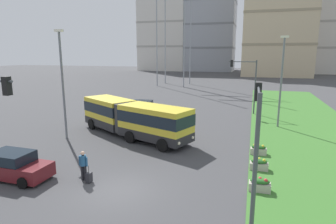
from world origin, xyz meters
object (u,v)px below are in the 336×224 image
(traffic_light_far_right, at_px, (247,78))
(streetlight_left, at_px, (63,80))
(car_black_sedan, at_px, (143,107))
(apartment_tower_centre, at_px, (278,16))
(articulated_bus, at_px, (132,118))
(rolling_suitcase, at_px, (89,177))
(traffic_light_near_right, at_px, (256,137))
(pedestrian_crossing, at_px, (83,164))
(flower_planter_2, at_px, (258,150))
(car_maroon_sedan, at_px, (13,166))
(apartment_tower_westcentre, at_px, (210,3))
(streetlight_median, at_px, (281,78))
(flower_planter_1, at_px, (259,164))
(apartment_tower_west, at_px, (165,24))
(flower_planter_0, at_px, (260,185))

(traffic_light_far_right, relative_size, streetlight_left, 0.71)
(car_black_sedan, relative_size, apartment_tower_centre, 0.12)
(articulated_bus, bearing_deg, rolling_suitcase, -81.37)
(traffic_light_far_right, distance_m, traffic_light_near_right, 23.81)
(pedestrian_crossing, height_order, rolling_suitcase, pedestrian_crossing)
(articulated_bus, xyz_separation_m, flower_planter_2, (10.54, -1.76, -1.23))
(traffic_light_far_right, distance_m, apartment_tower_centre, 66.62)
(car_maroon_sedan, xyz_separation_m, pedestrian_crossing, (4.09, 0.92, 0.25))
(rolling_suitcase, relative_size, apartment_tower_centre, 0.03)
(pedestrian_crossing, height_order, traffic_light_near_right, traffic_light_near_right)
(apartment_tower_westcentre, bearing_deg, pedestrian_crossing, -84.98)
(traffic_light_far_right, xyz_separation_m, streetlight_median, (3.26, -5.60, 0.51))
(flower_planter_1, height_order, apartment_tower_centre, apartment_tower_centre)
(car_maroon_sedan, xyz_separation_m, streetlight_left, (-1.96, 7.64, 4.19))
(traffic_light_near_right, relative_size, streetlight_median, 0.68)
(flower_planter_2, bearing_deg, apartment_tower_west, 111.10)
(car_maroon_sedan, relative_size, apartment_tower_westcentre, 0.08)
(car_maroon_sedan, relative_size, flower_planter_1, 4.03)
(car_black_sedan, height_order, flower_planter_0, car_black_sedan)
(car_maroon_sedan, bearing_deg, pedestrian_crossing, 12.62)
(flower_planter_0, height_order, apartment_tower_west, apartment_tower_west)
(flower_planter_0, relative_size, apartment_tower_centre, 0.03)
(articulated_bus, height_order, flower_planter_1, articulated_bus)
(flower_planter_1, distance_m, traffic_light_near_right, 7.63)
(traffic_light_near_right, bearing_deg, flower_planter_1, 86.58)
(apartment_tower_westcentre, bearing_deg, flower_planter_0, -79.70)
(flower_planter_1, height_order, apartment_tower_westcentre, apartment_tower_westcentre)
(apartment_tower_westcentre, bearing_deg, flower_planter_2, -79.11)
(traffic_light_near_right, distance_m, apartment_tower_west, 113.03)
(traffic_light_near_right, height_order, apartment_tower_west, apartment_tower_west)
(flower_planter_0, relative_size, flower_planter_2, 1.00)
(pedestrian_crossing, distance_m, streetlight_median, 19.91)
(traffic_light_far_right, xyz_separation_m, traffic_light_near_right, (0.96, -23.79, -0.24))
(articulated_bus, height_order, traffic_light_far_right, traffic_light_far_right)
(rolling_suitcase, height_order, flower_planter_1, rolling_suitcase)
(streetlight_left, relative_size, streetlight_median, 1.03)
(traffic_light_near_right, bearing_deg, flower_planter_0, 83.98)
(pedestrian_crossing, distance_m, traffic_light_far_right, 23.17)
(apartment_tower_west, bearing_deg, flower_planter_2, -68.90)
(flower_planter_1, xyz_separation_m, apartment_tower_centre, (5.65, 81.79, 18.17))
(flower_planter_0, height_order, flower_planter_2, same)
(traffic_light_far_right, xyz_separation_m, apartment_tower_westcentre, (-17.48, 83.67, 22.08))
(traffic_light_near_right, bearing_deg, car_black_sedan, 121.99)
(flower_planter_1, height_order, traffic_light_near_right, traffic_light_near_right)
(flower_planter_1, xyz_separation_m, traffic_light_near_right, (-0.40, -6.69, 3.64))
(apartment_tower_westcentre, relative_size, apartment_tower_centre, 1.42)
(flower_planter_1, relative_size, apartment_tower_west, 0.03)
(rolling_suitcase, distance_m, traffic_light_far_right, 23.31)
(car_black_sedan, relative_size, traffic_light_near_right, 0.77)
(traffic_light_far_right, relative_size, apartment_tower_west, 0.17)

